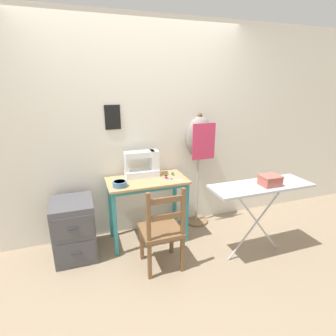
# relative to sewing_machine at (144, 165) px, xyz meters

# --- Properties ---
(ground_plane) EXTENTS (14.00, 14.00, 0.00)m
(ground_plane) POSITION_rel_sewing_machine_xyz_m (0.00, -0.36, -0.92)
(ground_plane) COLOR gray
(wall_back) EXTENTS (10.00, 0.06, 2.55)m
(wall_back) POSITION_rel_sewing_machine_xyz_m (0.00, 0.19, 0.35)
(wall_back) COLOR silver
(wall_back) RESTS_ON ground_plane
(sewing_table) EXTENTS (0.91, 0.48, 0.78)m
(sewing_table) POSITION_rel_sewing_machine_xyz_m (0.00, -0.13, -0.27)
(sewing_table) COLOR tan
(sewing_table) RESTS_ON ground_plane
(sewing_machine) EXTENTS (0.41, 0.17, 0.33)m
(sewing_machine) POSITION_rel_sewing_machine_xyz_m (0.00, 0.00, 0.00)
(sewing_machine) COLOR white
(sewing_machine) RESTS_ON sewing_table
(fabric_bowl) EXTENTS (0.15, 0.15, 0.06)m
(fabric_bowl) POSITION_rel_sewing_machine_xyz_m (-0.33, -0.23, -0.11)
(fabric_bowl) COLOR teal
(fabric_bowl) RESTS_ON sewing_table
(scissors) EXTENTS (0.13, 0.13, 0.01)m
(scissors) POSITION_rel_sewing_machine_xyz_m (0.30, -0.22, -0.14)
(scissors) COLOR silver
(scissors) RESTS_ON sewing_table
(thread_spool_near_machine) EXTENTS (0.04, 0.04, 0.04)m
(thread_spool_near_machine) POSITION_rel_sewing_machine_xyz_m (0.22, -0.16, -0.12)
(thread_spool_near_machine) COLOR purple
(thread_spool_near_machine) RESTS_ON sewing_table
(thread_spool_mid_table) EXTENTS (0.03, 0.03, 0.03)m
(thread_spool_mid_table) POSITION_rel_sewing_machine_xyz_m (0.28, -0.03, -0.13)
(thread_spool_mid_table) COLOR yellow
(thread_spool_mid_table) RESTS_ON sewing_table
(thread_spool_far_edge) EXTENTS (0.04, 0.04, 0.03)m
(thread_spool_far_edge) POSITION_rel_sewing_machine_xyz_m (0.33, -0.08, -0.13)
(thread_spool_far_edge) COLOR green
(thread_spool_far_edge) RESTS_ON sewing_table
(wooden_chair) EXTENTS (0.40, 0.38, 0.91)m
(wooden_chair) POSITION_rel_sewing_machine_xyz_m (0.01, -0.67, -0.50)
(wooden_chair) COLOR brown
(wooden_chair) RESTS_ON ground_plane
(filing_cabinet) EXTENTS (0.43, 0.50, 0.65)m
(filing_cabinet) POSITION_rel_sewing_machine_xyz_m (-0.83, -0.17, -0.60)
(filing_cabinet) COLOR #4C4C51
(filing_cabinet) RESTS_ON ground_plane
(dress_form) EXTENTS (0.35, 0.32, 1.49)m
(dress_form) POSITION_rel_sewing_machine_xyz_m (0.74, 0.07, 0.18)
(dress_form) COLOR #846647
(dress_form) RESTS_ON ground_plane
(ironing_board) EXTENTS (1.08, 0.36, 0.84)m
(ironing_board) POSITION_rel_sewing_machine_xyz_m (1.04, -0.80, -0.13)
(ironing_board) COLOR #ADB2B7
(ironing_board) RESTS_ON ground_plane
(storage_box) EXTENTS (0.20, 0.16, 0.11)m
(storage_box) POSITION_rel_sewing_machine_xyz_m (1.11, -0.84, -0.03)
(storage_box) COLOR #AD564C
(storage_box) RESTS_ON ironing_board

